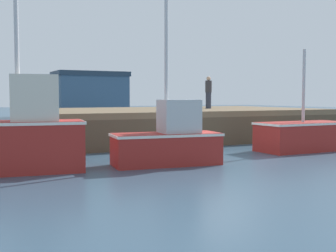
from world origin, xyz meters
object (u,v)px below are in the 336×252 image
at_px(fishing_boat_near_left, 18,134).
at_px(dockworker, 208,92).
at_px(fishing_boat_mid, 303,135).
at_px(rowboat, 294,142).
at_px(fishing_boat_near_right, 169,140).
at_px(mooring_buoy_foreground, 140,150).

bearing_deg(fishing_boat_near_left, dockworker, 34.01).
height_order(fishing_boat_mid, rowboat, fishing_boat_mid).
bearing_deg(dockworker, fishing_boat_near_right, -128.65).
relative_size(fishing_boat_near_right, dockworker, 3.07).
height_order(fishing_boat_near_right, mooring_buoy_foreground, fishing_boat_near_right).
bearing_deg(mooring_buoy_foreground, fishing_boat_near_left, -169.91).
bearing_deg(fishing_boat_near_left, mooring_buoy_foreground, 10.09).
bearing_deg(dockworker, fishing_boat_near_left, -145.99).
bearing_deg(dockworker, mooring_buoy_foreground, -135.82).
relative_size(rowboat, dockworker, 1.20).
relative_size(rowboat, mooring_buoy_foreground, 2.73).
bearing_deg(fishing_boat_near_left, fishing_boat_near_right, -7.87).
distance_m(fishing_boat_near_left, fishing_boat_mid, 10.51).
bearing_deg(fishing_boat_mid, fishing_boat_near_right, -172.24).
xyz_separation_m(fishing_boat_near_right, mooring_buoy_foreground, (-0.42, 1.29, -0.41)).
distance_m(fishing_boat_mid, dockworker, 6.99).
bearing_deg(fishing_boat_near_left, fishing_boat_mid, 1.34).
height_order(fishing_boat_near_right, dockworker, fishing_boat_near_right).
height_order(rowboat, dockworker, dockworker).
xyz_separation_m(fishing_boat_near_left, dockworker, (10.41, 7.02, 1.26)).
bearing_deg(fishing_boat_near_right, mooring_buoy_foreground, 108.14).
bearing_deg(mooring_buoy_foreground, rowboat, 5.96).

